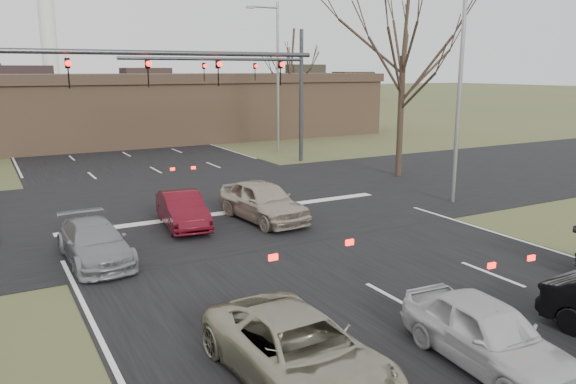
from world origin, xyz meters
name	(u,v)px	position (x,y,z in m)	size (l,w,h in m)	color
ground	(489,351)	(0.00, 0.00, 0.00)	(360.00, 360.00, 0.00)	#48502A
road_main	(65,121)	(0.00, 60.00, 0.01)	(14.00, 300.00, 0.02)	black
road_cross	(215,202)	(0.00, 15.00, 0.01)	(200.00, 14.00, 0.02)	black
building	(129,108)	(2.00, 38.00, 2.67)	(42.40, 10.40, 5.30)	brown
mast_arm_near	(88,86)	(-5.23, 13.00, 5.07)	(12.12, 0.24, 8.00)	#383A3D
mast_arm_far	(260,80)	(6.18, 23.00, 5.02)	(11.12, 0.24, 8.00)	#383A3D
streetlight_right_near	(458,70)	(8.82, 10.00, 5.59)	(2.34, 0.25, 10.00)	gray
streetlight_right_far	(275,70)	(9.32, 27.00, 5.59)	(2.34, 0.25, 10.00)	gray
tree_right_near	(405,4)	(11.00, 16.00, 8.90)	(6.90, 6.90, 11.50)	black
tree_right_far	(291,53)	(15.00, 35.00, 6.96)	(5.40, 5.40, 9.00)	black
car_silver_suv	(299,351)	(-4.00, 0.83, 0.64)	(2.13, 4.62, 1.28)	#9B977D
car_white_sedan	(487,333)	(-0.50, -0.35, 0.66)	(1.56, 3.88, 1.32)	#BDBDBF
car_grey_ahead	(95,242)	(-5.97, 9.56, 0.60)	(1.69, 4.15, 1.20)	gray
car_red_ahead	(182,210)	(-2.44, 11.98, 0.63)	(1.34, 3.84, 1.26)	#4C0A15
car_silver_ahead	(263,201)	(0.50, 11.31, 0.76)	(1.81, 4.49, 1.53)	#ACA08B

